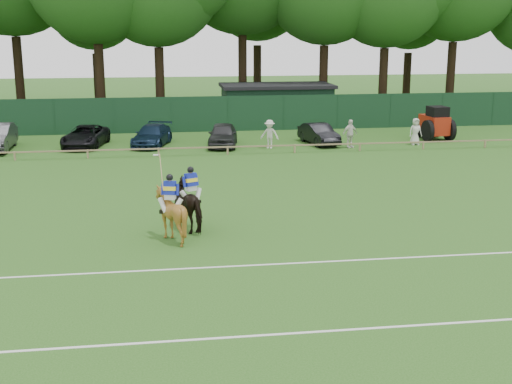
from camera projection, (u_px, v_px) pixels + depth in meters
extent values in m
plane|color=#1E4C14|center=(254.00, 255.00, 22.61)|extent=(160.00, 160.00, 0.00)
imported|color=black|center=(191.00, 205.00, 25.32)|extent=(1.86, 2.40, 1.84)
imported|color=brown|center=(171.00, 214.00, 24.00)|extent=(1.92, 2.05, 1.86)
imported|color=black|center=(85.00, 136.00, 42.49)|extent=(2.98, 5.01, 1.30)
imported|color=#13243B|center=(152.00, 135.00, 42.81)|extent=(2.92, 4.80, 1.30)
imported|color=#2B2B2D|center=(223.00, 135.00, 42.62)|extent=(2.32, 4.45, 1.45)
imported|color=black|center=(319.00, 134.00, 43.44)|extent=(2.10, 4.12, 1.29)
imported|color=beige|center=(270.00, 134.00, 41.88)|extent=(1.30, 1.06, 1.75)
imported|color=silver|center=(350.00, 134.00, 42.05)|extent=(1.11, 0.75, 1.75)
imported|color=beige|center=(415.00, 131.00, 43.12)|extent=(0.86, 0.59, 1.69)
cube|color=silver|center=(191.00, 188.00, 25.17)|extent=(0.44, 0.39, 0.18)
cube|color=#1724A7|center=(191.00, 180.00, 25.10)|extent=(0.49, 0.45, 0.51)
cube|color=yellow|center=(191.00, 180.00, 25.10)|extent=(0.51, 0.45, 0.18)
sphere|color=black|center=(191.00, 170.00, 25.01)|extent=(0.25, 0.25, 0.25)
cylinder|color=silver|center=(198.00, 195.00, 25.35)|extent=(0.37, 0.46, 0.59)
cylinder|color=silver|center=(186.00, 197.00, 25.06)|extent=(0.48, 0.27, 0.59)
cube|color=silver|center=(170.00, 197.00, 23.84)|extent=(0.42, 0.35, 0.18)
cube|color=#1724A7|center=(170.00, 188.00, 23.77)|extent=(0.47, 0.40, 0.51)
cube|color=yellow|center=(170.00, 188.00, 23.77)|extent=(0.49, 0.40, 0.18)
sphere|color=black|center=(170.00, 177.00, 23.68)|extent=(0.25, 0.25, 0.25)
cylinder|color=silver|center=(177.00, 206.00, 23.83)|extent=(0.45, 0.30, 0.59)
cylinder|color=silver|center=(163.00, 205.00, 23.90)|extent=(0.40, 0.42, 0.59)
cylinder|color=tan|center=(161.00, 172.00, 23.72)|extent=(0.12, 0.63, 1.17)
cube|color=silver|center=(288.00, 334.00, 16.84)|extent=(60.00, 0.10, 0.01)
cube|color=silver|center=(259.00, 265.00, 21.65)|extent=(60.00, 0.10, 0.01)
cube|color=#997F5B|center=(210.00, 147.00, 39.80)|extent=(62.00, 0.08, 0.08)
cube|color=#14351E|center=(200.00, 114.00, 48.26)|extent=(92.00, 0.04, 2.50)
cube|color=#14331E|center=(276.00, 106.00, 51.95)|extent=(8.00, 4.00, 2.80)
cube|color=black|center=(277.00, 86.00, 51.58)|extent=(8.40, 4.40, 0.24)
cube|color=#A3220F|center=(434.00, 125.00, 45.15)|extent=(1.41, 2.32, 1.20)
cube|color=black|center=(438.00, 113.00, 44.60)|extent=(1.22, 1.30, 0.83)
cylinder|color=black|center=(428.00, 131.00, 44.43)|extent=(0.41, 1.41, 1.39)
cylinder|color=black|center=(450.00, 130.00, 44.79)|extent=(0.41, 1.41, 1.39)
cylinder|color=black|center=(418.00, 132.00, 46.01)|extent=(0.35, 0.76, 0.74)
cylinder|color=black|center=(436.00, 131.00, 46.33)|extent=(0.35, 0.76, 0.74)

